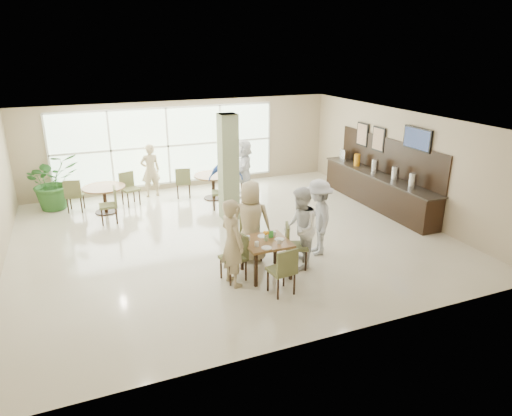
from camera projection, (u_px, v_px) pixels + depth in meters
name	position (u px, v px, depth m)	size (l,w,h in m)	color
ground	(230.00, 236.00, 11.21)	(10.00, 10.00, 0.00)	beige
room_shell	(229.00, 169.00, 10.64)	(10.00, 10.00, 10.00)	white
window_bank	(168.00, 146.00, 14.45)	(7.00, 0.04, 7.00)	silver
column	(228.00, 168.00, 11.93)	(0.45, 0.45, 2.80)	#78825B
main_table	(266.00, 245.00, 9.12)	(0.90, 0.90, 0.75)	brown
round_table_left	(104.00, 192.00, 12.60)	(1.16, 1.16, 0.75)	brown
round_table_right	(213.00, 180.00, 13.76)	(1.16, 1.16, 0.75)	brown
chairs_main_table	(266.00, 252.00, 9.22)	(1.97, 2.10, 0.95)	brown
chairs_table_left	(105.00, 196.00, 12.62)	(2.06, 1.78, 0.95)	brown
chairs_table_right	(212.00, 183.00, 13.78)	(2.22, 1.99, 0.95)	brown
tabletop_clutter	(267.00, 238.00, 9.05)	(0.73, 0.75, 0.21)	white
buffet_counter	(378.00, 187.00, 13.14)	(0.64, 4.70, 1.95)	black
wall_tv	(417.00, 139.00, 11.72)	(0.06, 1.00, 0.58)	black
framed_art_a	(378.00, 139.00, 13.22)	(0.05, 0.55, 0.70)	black
framed_art_b	(362.00, 134.00, 13.92)	(0.05, 0.55, 0.70)	black
potted_plant	(53.00, 181.00, 12.86)	(1.44, 1.44, 1.60)	#2C6126
teen_left	(232.00, 243.00, 8.69)	(0.64, 0.42, 1.75)	tan
teen_far	(251.00, 221.00, 9.71)	(0.87, 0.47, 1.77)	tan
teen_right	(300.00, 228.00, 9.40)	(0.84, 0.66, 1.73)	white
teen_standing	(318.00, 217.00, 10.01)	(1.11, 0.64, 1.71)	#B3B3B6
adult_a	(226.00, 179.00, 12.94)	(0.98, 0.56, 1.68)	#4671D2
adult_b	(244.00, 168.00, 13.95)	(1.62, 0.70, 1.75)	white
adult_standing	(150.00, 170.00, 13.88)	(0.60, 0.39, 1.64)	tan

